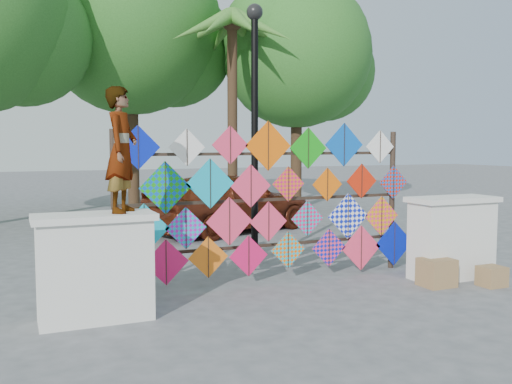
% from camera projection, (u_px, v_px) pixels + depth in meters
% --- Properties ---
extents(ground, '(80.00, 80.00, 0.00)m').
position_uv_depth(ground, '(291.00, 293.00, 8.04)').
color(ground, gray).
rests_on(ground, ground).
extents(parapet_left, '(1.40, 0.65, 1.28)m').
position_uv_depth(parapet_left, '(95.00, 267.00, 6.73)').
color(parapet_left, white).
rests_on(parapet_left, ground).
extents(parapet_right, '(1.40, 0.65, 1.28)m').
position_uv_depth(parapet_right, '(452.00, 237.00, 8.87)').
color(parapet_right, white).
rests_on(parapet_right, ground).
extents(kite_rack, '(4.94, 0.24, 2.44)m').
position_uv_depth(kite_rack, '(274.00, 203.00, 8.63)').
color(kite_rack, '#2D2119').
rests_on(kite_rack, ground).
extents(tree_mid, '(6.30, 5.60, 8.61)m').
position_uv_depth(tree_mid, '(134.00, 25.00, 17.68)').
color(tree_mid, '#422A1C').
rests_on(tree_mid, ground).
extents(tree_east, '(5.40, 4.80, 7.42)m').
position_uv_depth(tree_east, '(299.00, 54.00, 18.35)').
color(tree_east, '#422A1C').
rests_on(tree_east, ground).
extents(palm_tree, '(3.62, 3.62, 5.83)m').
position_uv_depth(palm_tree, '(232.00, 41.00, 15.81)').
color(palm_tree, '#422A1C').
rests_on(palm_tree, ground).
extents(vendor_woman, '(0.58, 0.65, 1.49)m').
position_uv_depth(vendor_woman, '(122.00, 150.00, 6.75)').
color(vendor_woman, '#99999E').
rests_on(vendor_woman, parapet_left).
extents(sedan, '(4.63, 3.08, 1.46)m').
position_uv_depth(sedan, '(230.00, 201.00, 13.60)').
color(sedan, '#571E0E').
rests_on(sedan, ground).
extents(lamppost, '(0.28, 0.28, 4.46)m').
position_uv_depth(lamppost, '(255.00, 109.00, 9.76)').
color(lamppost, black).
rests_on(lamppost, ground).
extents(cardboard_box_near, '(0.46, 0.41, 0.41)m').
position_uv_depth(cardboard_box_near, '(437.00, 272.00, 8.40)').
color(cardboard_box_near, '#9A7A4A').
rests_on(cardboard_box_near, ground).
extents(cardboard_box_far, '(0.35, 0.32, 0.30)m').
position_uv_depth(cardboard_box_far, '(492.00, 276.00, 8.40)').
color(cardboard_box_far, '#9A7A4A').
rests_on(cardboard_box_far, ground).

